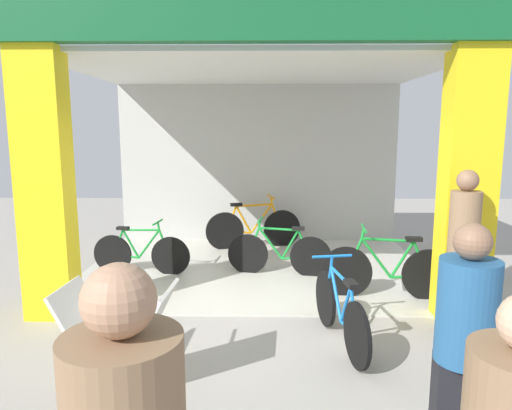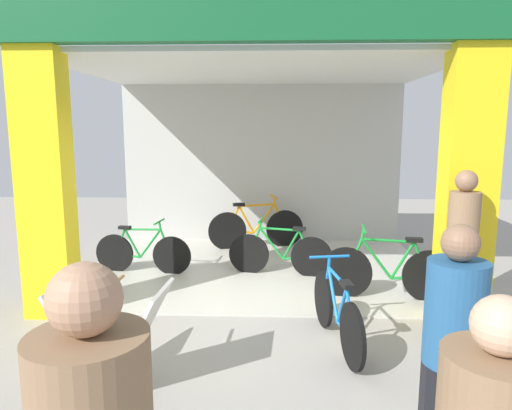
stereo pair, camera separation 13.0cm
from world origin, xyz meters
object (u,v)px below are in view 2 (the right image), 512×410
at_px(bicycle_parked_0, 337,313).
at_px(pedestrian_1, 452,362).
at_px(bicycle_inside_2, 388,271).
at_px(bicycle_inside_0, 143,252).
at_px(pedestrian_3, 461,255).
at_px(sandwich_board_sign, 113,336).
at_px(bicycle_inside_3, 280,253).
at_px(bicycle_inside_1, 256,228).

relative_size(bicycle_parked_0, pedestrian_1, 0.93).
xyz_separation_m(bicycle_inside_2, bicycle_parked_0, (-0.81, -1.28, -0.03)).
xyz_separation_m(bicycle_inside_0, bicycle_inside_2, (3.38, -0.96, 0.05)).
bearing_deg(pedestrian_3, pedestrian_1, -112.59).
bearing_deg(bicycle_inside_2, sandwich_board_sign, -143.03).
distance_m(bicycle_inside_0, bicycle_inside_3, 2.04).
xyz_separation_m(bicycle_inside_0, pedestrian_3, (3.83, -2.03, 0.56)).
xyz_separation_m(bicycle_inside_2, sandwich_board_sign, (-2.77, -2.09, 0.07)).
bearing_deg(bicycle_inside_2, pedestrian_1, -97.69).
bearing_deg(pedestrian_1, pedestrian_3, 67.41).
xyz_separation_m(bicycle_inside_2, bicycle_inside_3, (-1.33, 0.93, -0.03)).
xyz_separation_m(bicycle_inside_1, pedestrian_1, (1.32, -5.68, 0.46)).
height_order(bicycle_inside_2, bicycle_inside_3, bicycle_inside_2).
bearing_deg(sandwich_board_sign, bicycle_inside_0, 101.30).
distance_m(bicycle_inside_0, bicycle_parked_0, 3.41).
bearing_deg(bicycle_inside_2, bicycle_inside_1, 125.07).
distance_m(bicycle_inside_0, bicycle_inside_2, 3.51).
distance_m(bicycle_inside_3, bicycle_parked_0, 2.27).
relative_size(bicycle_inside_1, pedestrian_1, 1.04).
relative_size(sandwich_board_sign, pedestrian_3, 0.55).
height_order(pedestrian_1, pedestrian_3, pedestrian_3).
bearing_deg(sandwich_board_sign, pedestrian_1, -25.25).
bearing_deg(bicycle_inside_1, pedestrian_3, -58.34).
bearing_deg(bicycle_inside_0, bicycle_inside_1, 43.16).
height_order(bicycle_inside_2, pedestrian_3, pedestrian_3).
xyz_separation_m(bicycle_inside_3, sandwich_board_sign, (-1.44, -3.01, 0.10)).
xyz_separation_m(bicycle_inside_1, bicycle_inside_3, (0.41, -1.56, -0.04)).
bearing_deg(sandwich_board_sign, pedestrian_3, 17.45).
distance_m(bicycle_inside_1, pedestrian_1, 5.84).
distance_m(bicycle_inside_0, sandwich_board_sign, 3.10).
bearing_deg(bicycle_inside_0, bicycle_inside_2, -15.82).
bearing_deg(bicycle_parked_0, bicycle_inside_0, 138.99).
height_order(bicycle_inside_0, bicycle_parked_0, bicycle_parked_0).
bearing_deg(sandwich_board_sign, bicycle_inside_1, 77.38).
height_order(bicycle_inside_0, pedestrian_1, pedestrian_1).
bearing_deg(pedestrian_1, bicycle_inside_1, 103.05).
distance_m(bicycle_inside_3, sandwich_board_sign, 3.34).
relative_size(bicycle_inside_0, bicycle_parked_0, 0.96).
height_order(bicycle_inside_0, pedestrian_3, pedestrian_3).
xyz_separation_m(bicycle_parked_0, pedestrian_1, (0.38, -1.91, 0.50)).
height_order(bicycle_inside_3, pedestrian_3, pedestrian_3).
bearing_deg(bicycle_parked_0, bicycle_inside_1, 104.00).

